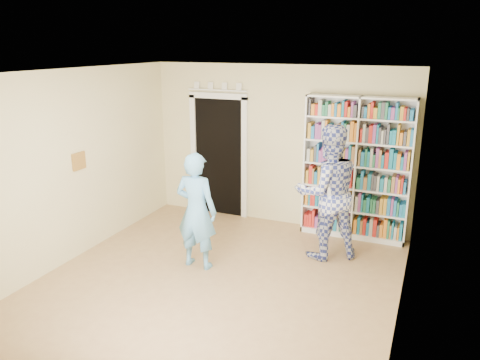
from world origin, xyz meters
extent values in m
plane|color=#99704A|center=(0.00, 0.00, 0.00)|extent=(5.00, 5.00, 0.00)
plane|color=white|center=(0.00, 0.00, 2.70)|extent=(5.00, 5.00, 0.00)
plane|color=beige|center=(0.00, 2.50, 1.35)|extent=(4.50, 0.00, 4.50)
plane|color=beige|center=(-2.25, 0.00, 1.35)|extent=(0.00, 5.00, 5.00)
plane|color=beige|center=(2.25, 0.00, 1.35)|extent=(0.00, 5.00, 5.00)
cube|color=white|center=(1.35, 2.34, 1.13)|extent=(1.64, 0.31, 2.26)
cube|color=white|center=(1.35, 2.34, 1.13)|extent=(0.03, 0.31, 2.26)
cube|color=black|center=(-1.10, 2.48, 1.05)|extent=(0.90, 0.03, 2.10)
cube|color=white|center=(-1.60, 2.47, 1.05)|extent=(0.10, 0.06, 2.20)
cube|color=white|center=(-0.60, 2.47, 1.05)|extent=(0.10, 0.06, 2.20)
cube|color=white|center=(-1.10, 2.47, 2.15)|extent=(1.10, 0.06, 0.10)
cube|color=white|center=(-1.10, 2.46, 2.25)|extent=(1.10, 0.08, 0.02)
cube|color=brown|center=(-2.23, 0.20, 1.40)|extent=(0.03, 0.25, 0.25)
imported|color=#61A7D9|center=(-0.46, 0.42, 0.82)|extent=(0.61, 0.40, 1.64)
imported|color=navy|center=(1.11, 1.44, 0.98)|extent=(1.20, 1.14, 1.96)
cube|color=white|center=(1.25, 1.24, 0.99)|extent=(0.18, 0.13, 0.29)
camera|label=1|loc=(2.43, -4.88, 3.03)|focal=35.00mm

